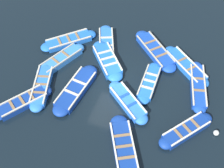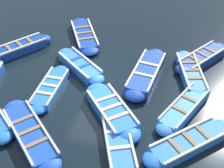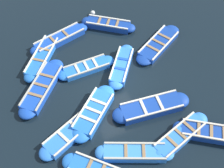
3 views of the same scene
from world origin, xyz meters
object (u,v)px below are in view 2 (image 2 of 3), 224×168
at_px(boat_near_quay, 30,134).
at_px(boat_inner_gap, 202,58).
at_px(boat_drifting, 84,35).
at_px(boat_broadside, 80,66).
at_px(boat_end_of_row, 118,142).
at_px(boat_bow_out, 184,108).
at_px(boat_centre, 189,143).
at_px(boat_tucked, 146,73).
at_px(boat_outer_left, 20,48).
at_px(boat_mid_row, 50,88).
at_px(boat_far_corner, 191,74).
at_px(boat_stern_in, 112,111).

bearing_deg(boat_near_quay, boat_inner_gap, -41.74).
bearing_deg(boat_drifting, boat_broadside, -165.41).
xyz_separation_m(boat_end_of_row, boat_bow_out, (2.27, -2.03, 0.02)).
xyz_separation_m(boat_centre, boat_tucked, (3.44, 2.07, 0.03)).
bearing_deg(boat_broadside, boat_end_of_row, -144.61).
distance_m(boat_broadside, boat_tucked, 2.98).
relative_size(boat_centre, boat_outer_left, 1.04).
bearing_deg(boat_mid_row, boat_tucked, -61.88).
xyz_separation_m(boat_far_corner, boat_end_of_row, (-4.50, 2.12, -0.03)).
height_order(boat_broadside, boat_far_corner, boat_broadside).
bearing_deg(boat_centre, boat_mid_row, 75.44).
relative_size(boat_broadside, boat_outer_left, 0.98).
bearing_deg(boat_drifting, boat_outer_left, 127.08).
bearing_deg(boat_bow_out, boat_centre, -170.10).
bearing_deg(boat_drifting, boat_stern_in, -151.02).
bearing_deg(boat_stern_in, boat_far_corner, -41.14).
distance_m(boat_centre, boat_outer_left, 9.19).
bearing_deg(boat_inner_gap, boat_bow_out, 171.68).
height_order(boat_tucked, boat_near_quay, boat_tucked).
xyz_separation_m(boat_near_quay, boat_inner_gap, (6.28, -5.60, 0.01)).
bearing_deg(boat_drifting, boat_mid_row, 179.94).
bearing_deg(boat_near_quay, boat_outer_left, 31.13).
height_order(boat_tucked, boat_outer_left, boat_tucked).
bearing_deg(boat_bow_out, boat_tucked, 45.12).
height_order(boat_end_of_row, boat_tucked, boat_tucked).
relative_size(boat_centre, boat_near_quay, 0.91).
bearing_deg(boat_inner_gap, boat_stern_in, 144.73).
distance_m(boat_drifting, boat_inner_gap, 5.98).
height_order(boat_broadside, boat_outer_left, boat_outer_left).
distance_m(boat_centre, boat_inner_gap, 5.24).
relative_size(boat_centre, boat_mid_row, 1.00).
xyz_separation_m(boat_broadside, boat_bow_out, (-1.56, -4.75, -0.01)).
xyz_separation_m(boat_drifting, boat_far_corner, (-1.95, -5.52, 0.03)).
relative_size(boat_centre, boat_drifting, 0.85).
relative_size(boat_drifting, boat_far_corner, 1.06).
xyz_separation_m(boat_end_of_row, boat_inner_gap, (5.84, -2.55, 0.03)).
bearing_deg(boat_outer_left, boat_drifting, -52.92).
xyz_separation_m(boat_tucked, boat_mid_row, (-1.95, 3.65, -0.05)).
xyz_separation_m(boat_mid_row, boat_inner_gap, (3.75, -5.96, 0.05)).
height_order(boat_far_corner, boat_bow_out, boat_far_corner).
bearing_deg(boat_stern_in, boat_bow_out, -71.42).
bearing_deg(boat_centre, boat_stern_in, 74.98).
bearing_deg(boat_broadside, boat_stern_in, -139.06).
height_order(boat_centre, boat_stern_in, boat_stern_in).
distance_m(boat_broadside, boat_far_corner, 4.89).
distance_m(boat_drifting, boat_near_quay, 6.89).
height_order(boat_end_of_row, boat_inner_gap, boat_inner_gap).
distance_m(boat_far_corner, boat_outer_left, 8.14).
bearing_deg(boat_near_quay, boat_broadside, -4.41).
bearing_deg(boat_inner_gap, boat_outer_left, 99.07).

